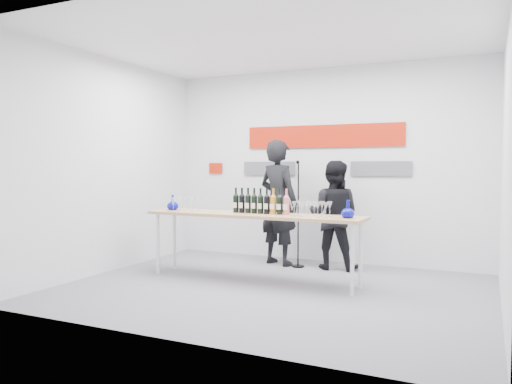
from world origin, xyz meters
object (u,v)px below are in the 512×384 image
Objects in this scene: presenter_right at (333,215)px; mic_stand at (298,235)px; presenter_left at (278,203)px; tasting_table at (253,219)px.

mic_stand is (-0.50, -0.11, -0.31)m from presenter_right.
presenter_right is 1.00× the size of mic_stand.
mic_stand is at bearing -171.16° from presenter_left.
presenter_left is 0.58m from mic_stand.
presenter_left reaches higher than mic_stand.
tasting_table is 1.87× the size of presenter_right.
presenter_left is at bearing 0.29° from presenter_right.
presenter_right is (0.73, 1.18, -0.03)m from tasting_table.
mic_stand reaches higher than tasting_table.
tasting_table is 1.86× the size of mic_stand.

